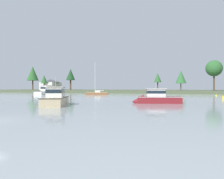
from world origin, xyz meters
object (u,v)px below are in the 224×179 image
(mooring_buoy_red, at_px, (152,98))
(mooring_buoy_orange, at_px, (165,96))
(cruiser_white, at_px, (48,92))
(cruiser_maroon, at_px, (154,100))
(cruiser_sand, at_px, (56,101))
(mooring_buoy_yellow, at_px, (216,96))
(sailboat_wood, at_px, (97,94))

(mooring_buoy_red, height_order, mooring_buoy_orange, mooring_buoy_red)
(cruiser_white, bearing_deg, cruiser_maroon, -34.33)
(cruiser_white, distance_m, mooring_buoy_red, 37.64)
(cruiser_maroon, relative_size, cruiser_white, 0.77)
(cruiser_sand, bearing_deg, mooring_buoy_yellow, 61.40)
(mooring_buoy_yellow, relative_size, mooring_buoy_orange, 1.11)
(cruiser_maroon, xyz_separation_m, sailboat_wood, (-23.09, 30.83, -0.29))
(cruiser_maroon, distance_m, sailboat_wood, 38.52)
(mooring_buoy_red, bearing_deg, cruiser_white, 160.54)
(cruiser_maroon, bearing_deg, cruiser_sand, -146.59)
(cruiser_sand, xyz_separation_m, mooring_buoy_red, (8.64, 20.93, -0.47))
(cruiser_sand, relative_size, mooring_buoy_yellow, 15.35)
(mooring_buoy_orange, bearing_deg, cruiser_sand, -105.64)
(mooring_buoy_yellow, bearing_deg, cruiser_white, -170.94)
(cruiser_white, xyz_separation_m, mooring_buoy_red, (35.49, -12.54, -0.59))
(cruiser_white, height_order, mooring_buoy_yellow, cruiser_white)
(cruiser_sand, distance_m, mooring_buoy_red, 22.65)
(cruiser_sand, relative_size, mooring_buoy_orange, 17.10)
(mooring_buoy_red, bearing_deg, cruiser_sand, -112.44)
(cruiser_maroon, distance_m, cruiser_white, 46.16)
(cruiser_white, height_order, cruiser_sand, cruiser_white)
(cruiser_sand, distance_m, mooring_buoy_yellow, 47.08)
(cruiser_white, xyz_separation_m, mooring_buoy_orange, (36.52, 1.07, -0.61))
(mooring_buoy_orange, bearing_deg, cruiser_white, -178.32)
(cruiser_sand, bearing_deg, mooring_buoy_red, 67.56)
(mooring_buoy_red, distance_m, mooring_buoy_orange, 13.65)
(cruiser_white, height_order, sailboat_wood, sailboat_wood)
(cruiser_white, distance_m, mooring_buoy_yellow, 50.01)
(cruiser_maroon, xyz_separation_m, mooring_buoy_yellow, (11.26, 33.90, -0.43))
(sailboat_wood, distance_m, mooring_buoy_yellow, 34.49)
(mooring_buoy_orange, bearing_deg, cruiser_maroon, -86.61)
(mooring_buoy_yellow, relative_size, mooring_buoy_red, 0.97)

